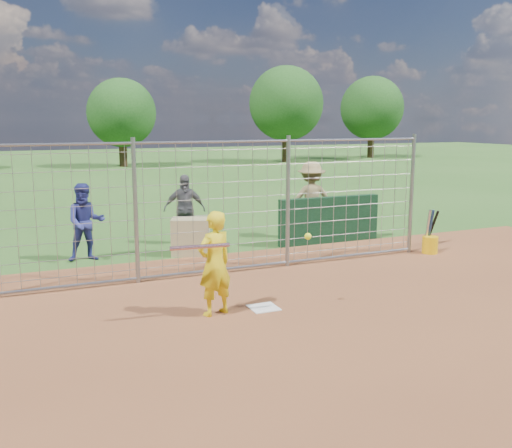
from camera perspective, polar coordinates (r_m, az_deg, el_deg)
name	(u,v)px	position (r m, az deg, el deg)	size (l,w,h in m)	color
ground	(259,305)	(9.15, 0.25, -8.07)	(100.00, 100.00, 0.00)	#2D591E
infield_dirt	(366,383)	(6.71, 10.92, -15.38)	(18.00, 18.00, 0.00)	brown
home_plate	(264,308)	(8.98, 0.77, -8.38)	(0.43, 0.43, 0.02)	silver
dugout_wall	(329,220)	(13.65, 7.33, 0.41)	(2.60, 0.20, 1.10)	#11381E
batter	(215,264)	(8.51, -4.16, -3.97)	(0.58, 0.38, 1.59)	yellow
bystander_a	(86,222)	(12.28, -16.67, 0.16)	(0.79, 0.61, 1.62)	navy
bystander_b	(184,209)	(13.45, -7.17, 1.45)	(0.97, 0.40, 1.65)	#525257
bystander_c	(311,200)	(14.15, 5.53, 2.41)	(1.22, 0.70, 1.89)	#8F7C4E
equipment_bin	(191,237)	(12.43, -6.56, -1.26)	(0.80, 0.55, 0.80)	tan
equipment_in_play	(227,244)	(8.20, -2.89, -2.02)	(2.14, 0.27, 0.13)	silver
bucket_with_bats	(430,242)	(13.08, 17.00, -1.77)	(0.34, 0.39, 0.97)	yellow
backstop_fence	(216,209)	(10.67, -4.03, 1.53)	(9.08, 0.08, 2.60)	gray
tree_line	(123,106)	(36.69, -13.17, 11.42)	(44.66, 6.72, 6.48)	#3F2B19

